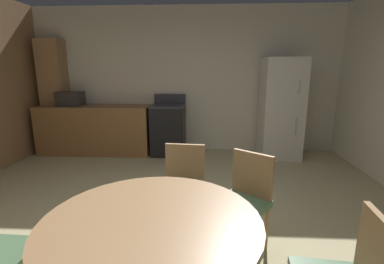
{
  "coord_description": "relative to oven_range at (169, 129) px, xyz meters",
  "views": [
    {
      "loc": [
        0.4,
        -2.18,
        1.58
      ],
      "look_at": [
        0.23,
        1.01,
        0.83
      ],
      "focal_mm": 25.64,
      "sensor_mm": 36.0,
      "label": 1
    }
  ],
  "objects": [
    {
      "name": "pantry_column",
      "position": [
        -2.2,
        0.18,
        0.58
      ],
      "size": [
        0.44,
        0.36,
        2.1
      ],
      "primitive_type": "cube",
      "color": "#9E754C",
      "rests_on": "ground"
    },
    {
      "name": "kitchen_counter",
      "position": [
        -1.38,
        -0.0,
        -0.02
      ],
      "size": [
        2.07,
        0.6,
        0.9
      ],
      "primitive_type": "cube",
      "color": "olive",
      "rests_on": "ground"
    },
    {
      "name": "refrigerator",
      "position": [
        2.02,
        -0.05,
        0.41
      ],
      "size": [
        0.68,
        0.68,
        1.76
      ],
      "color": "silver",
      "rests_on": "ground"
    },
    {
      "name": "chair_northeast",
      "position": [
        1.04,
        -2.77,
        0.03
      ],
      "size": [
        0.56,
        0.56,
        0.87
      ],
      "rotation": [
        0.0,
        0.0,
        4.06
      ],
      "color": "#9E754C",
      "rests_on": "ground"
    },
    {
      "name": "ground_plane",
      "position": [
        0.3,
        -2.78,
        -0.47
      ],
      "size": [
        14.0,
        14.0,
        0.0
      ],
      "primitive_type": "plane",
      "color": "tan"
    },
    {
      "name": "chair_north",
      "position": [
        0.49,
        -2.56,
        0.03
      ],
      "size": [
        0.43,
        0.43,
        0.87
      ],
      "rotation": [
        0.0,
        0.0,
        4.63
      ],
      "color": "#9E754C",
      "rests_on": "ground"
    },
    {
      "name": "microwave",
      "position": [
        -1.82,
        -0.0,
        0.56
      ],
      "size": [
        0.44,
        0.32,
        0.26
      ],
      "primitive_type": "cube",
      "color": "#2D2B28",
      "rests_on": "kitchen_counter"
    },
    {
      "name": "wall_back",
      "position": [
        0.3,
        0.4,
        0.88
      ],
      "size": [
        6.04,
        0.12,
        2.7
      ],
      "primitive_type": "cube",
      "color": "silver",
      "rests_on": "ground"
    },
    {
      "name": "oven_range",
      "position": [
        0.0,
        0.0,
        0.0
      ],
      "size": [
        0.6,
        0.6,
        1.1
      ],
      "color": "black",
      "rests_on": "ground"
    },
    {
      "name": "dining_table",
      "position": [
        0.4,
        -3.6,
        0.14
      ],
      "size": [
        1.23,
        1.23,
        0.76
      ],
      "color": "#9E754C",
      "rests_on": "ground"
    }
  ]
}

